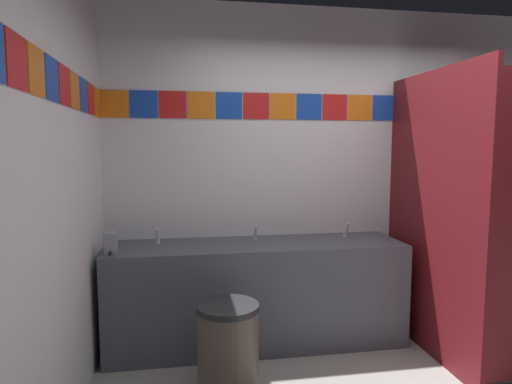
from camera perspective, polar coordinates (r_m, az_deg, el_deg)
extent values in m
cube|color=silver|center=(3.96, 9.87, 2.83)|extent=(3.93, 0.08, 2.79)
cube|color=orange|center=(3.74, -18.02, 10.89)|extent=(0.22, 0.01, 0.22)
cube|color=#1947B7|center=(3.71, -14.43, 11.03)|extent=(0.22, 0.01, 0.22)
cube|color=red|center=(3.70, -10.80, 11.12)|extent=(0.22, 0.01, 0.22)
cube|color=orange|center=(3.71, -7.16, 11.18)|extent=(0.22, 0.01, 0.22)
cube|color=#1947B7|center=(3.72, -3.54, 11.19)|extent=(0.22, 0.01, 0.22)
cube|color=red|center=(3.75, 0.04, 11.16)|extent=(0.22, 0.01, 0.22)
cube|color=orange|center=(3.80, 3.54, 11.09)|extent=(0.22, 0.01, 0.22)
cube|color=#1947B7|center=(3.86, 6.95, 10.98)|extent=(0.22, 0.01, 0.22)
cube|color=red|center=(3.93, 10.24, 10.84)|extent=(0.22, 0.01, 0.22)
cube|color=orange|center=(4.01, 13.41, 10.67)|extent=(0.22, 0.01, 0.22)
cube|color=#1947B7|center=(4.10, 16.43, 10.48)|extent=(0.22, 0.01, 0.22)
cube|color=red|center=(4.21, 19.31, 10.27)|extent=(0.22, 0.01, 0.22)
cube|color=orange|center=(4.32, 22.03, 10.04)|extent=(0.22, 0.01, 0.22)
cube|color=#1947B7|center=(4.45, 24.61, 9.81)|extent=(0.22, 0.01, 0.22)
cube|color=red|center=(4.58, 27.04, 9.58)|extent=(0.22, 0.01, 0.22)
cube|color=orange|center=(4.72, 29.32, 9.34)|extent=(0.22, 0.01, 0.22)
cube|color=silver|center=(2.27, -27.20, -0.05)|extent=(0.08, 3.08, 2.79)
cube|color=red|center=(2.05, -28.76, 14.76)|extent=(0.01, 0.22, 0.22)
cube|color=orange|center=(2.27, -26.74, 13.92)|extent=(0.01, 0.22, 0.22)
cube|color=#1947B7|center=(2.50, -25.10, 13.21)|extent=(0.01, 0.22, 0.22)
cube|color=red|center=(2.72, -23.73, 12.62)|extent=(0.01, 0.22, 0.22)
cube|color=orange|center=(2.95, -22.58, 12.11)|extent=(0.01, 0.22, 0.22)
cube|color=#1947B7|center=(3.18, -21.60, 11.67)|extent=(0.01, 0.22, 0.22)
cube|color=red|center=(3.42, -20.76, 11.29)|extent=(0.01, 0.22, 0.22)
cube|color=orange|center=(3.65, -20.02, 10.95)|extent=(0.01, 0.22, 0.22)
cube|color=#4C515B|center=(3.64, 0.14, -13.10)|extent=(2.36, 0.60, 0.83)
cube|color=#4C515B|center=(3.81, -0.58, -6.36)|extent=(2.36, 0.03, 0.08)
cylinder|color=silver|center=(3.47, -12.79, -8.01)|extent=(0.34, 0.34, 0.10)
cylinder|color=silver|center=(3.51, 0.23, -7.70)|extent=(0.34, 0.34, 0.10)
cylinder|color=silver|center=(3.72, 12.33, -7.05)|extent=(0.34, 0.34, 0.10)
cylinder|color=silver|center=(3.59, -12.69, -6.23)|extent=(0.04, 0.04, 0.05)
cylinder|color=silver|center=(3.52, -12.77, -5.29)|extent=(0.02, 0.06, 0.09)
cylinder|color=silver|center=(3.63, -0.15, -5.95)|extent=(0.04, 0.04, 0.05)
cylinder|color=silver|center=(3.56, -0.02, -5.01)|extent=(0.02, 0.06, 0.09)
cylinder|color=silver|center=(3.83, 11.57, -5.43)|extent=(0.04, 0.04, 0.05)
cylinder|color=silver|center=(3.77, 11.87, -4.53)|extent=(0.02, 0.06, 0.09)
cube|color=gray|center=(3.33, -18.41, -6.39)|extent=(0.09, 0.07, 0.16)
cylinder|color=black|center=(3.30, -18.50, -7.58)|extent=(0.02, 0.02, 0.03)
cube|color=maroon|center=(3.60, 21.96, -2.72)|extent=(0.04, 1.31, 2.17)
cylinder|color=silver|center=(3.08, 28.52, -2.39)|extent=(0.02, 0.02, 0.10)
cylinder|color=white|center=(4.35, 26.91, -13.55)|extent=(0.38, 0.38, 0.40)
torus|color=white|center=(4.28, 27.05, -10.83)|extent=(0.39, 0.39, 0.05)
cube|color=white|center=(4.40, 25.51, -8.21)|extent=(0.34, 0.17, 0.34)
cylinder|color=brown|center=(3.02, -3.66, -20.08)|extent=(0.40, 0.40, 0.56)
cylinder|color=#262628|center=(2.90, -3.70, -14.78)|extent=(0.41, 0.41, 0.04)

